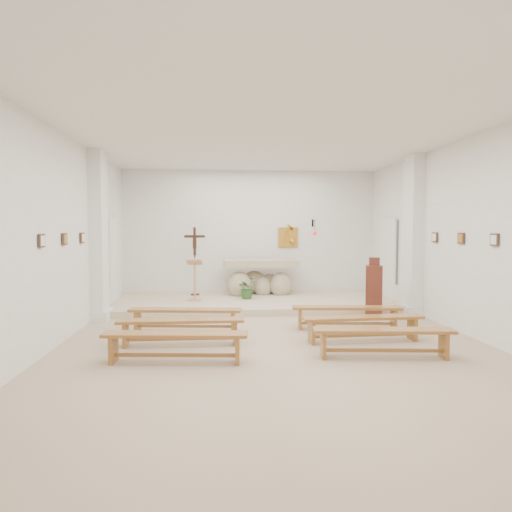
{
  "coord_description": "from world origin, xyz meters",
  "views": [
    {
      "loc": [
        -0.9,
        -7.69,
        1.9
      ],
      "look_at": [
        -0.13,
        1.6,
        1.33
      ],
      "focal_mm": 32.0,
      "sensor_mm": 36.0,
      "label": 1
    }
  ],
  "objects": [
    {
      "name": "ground",
      "position": [
        0.0,
        0.0,
        0.0
      ],
      "size": [
        7.0,
        10.0,
        0.0
      ],
      "primitive_type": "cube",
      "color": "tan",
      "rests_on": "ground"
    },
    {
      "name": "station_frame_right_rear",
      "position": [
        3.47,
        1.2,
        1.72
      ],
      "size": [
        0.03,
        0.2,
        0.2
      ],
      "primitive_type": "cube",
      "color": "#432C1D",
      "rests_on": "wall_right"
    },
    {
      "name": "station_frame_right_mid",
      "position": [
        3.47,
        0.2,
        1.72
      ],
      "size": [
        0.03,
        0.2,
        0.2
      ],
      "primitive_type": "cube",
      "color": "#432C1D",
      "rests_on": "wall_right"
    },
    {
      "name": "radiator_left",
      "position": [
        -3.43,
        2.7,
        0.27
      ],
      "size": [
        0.1,
        0.85,
        0.52
      ],
      "primitive_type": "cube",
      "color": "silver",
      "rests_on": "ground"
    },
    {
      "name": "crucifix_stand",
      "position": [
        -1.51,
        4.3,
        1.18
      ],
      "size": [
        0.54,
        0.23,
        1.78
      ],
      "rotation": [
        0.0,
        0.0,
        -0.02
      ],
      "color": "#341810",
      "rests_on": "sanctuary_platform"
    },
    {
      "name": "bench_left_third",
      "position": [
        -1.51,
        -1.28,
        0.32
      ],
      "size": [
        2.06,
        0.52,
        0.43
      ],
      "rotation": [
        0.0,
        0.0,
        -0.1
      ],
      "color": "#9D6B2D",
      "rests_on": "ground"
    },
    {
      "name": "station_frame_left_mid",
      "position": [
        -3.47,
        0.2,
        1.72
      ],
      "size": [
        0.03,
        0.2,
        0.2
      ],
      "primitive_type": "cube",
      "color": "#432C1D",
      "rests_on": "wall_left"
    },
    {
      "name": "altar",
      "position": [
        0.2,
        4.31,
        0.54
      ],
      "size": [
        1.96,
        0.91,
        1.01
      ],
      "rotation": [
        0.0,
        0.0,
        0.02
      ],
      "color": "beige",
      "rests_on": "sanctuary_platform"
    },
    {
      "name": "bench_right_third",
      "position": [
        1.51,
        -1.28,
        0.32
      ],
      "size": [
        2.06,
        0.53,
        0.43
      ],
      "rotation": [
        0.0,
        0.0,
        -0.1
      ],
      "color": "#9D6B2D",
      "rests_on": "ground"
    },
    {
      "name": "pilaster_right",
      "position": [
        3.37,
        2.0,
        1.75
      ],
      "size": [
        0.26,
        0.55,
        3.5
      ],
      "primitive_type": "cube",
      "color": "white",
      "rests_on": "ground"
    },
    {
      "name": "gold_wall_relief",
      "position": [
        1.05,
        4.96,
        1.65
      ],
      "size": [
        0.55,
        0.04,
        0.55
      ],
      "primitive_type": "cube",
      "color": "#C0892D",
      "rests_on": "wall_back"
    },
    {
      "name": "station_frame_left_rear",
      "position": [
        -3.47,
        1.2,
        1.72
      ],
      "size": [
        0.03,
        0.2,
        0.2
      ],
      "primitive_type": "cube",
      "color": "#432C1D",
      "rests_on": "wall_left"
    },
    {
      "name": "wall_left",
      "position": [
        -3.49,
        0.0,
        1.75
      ],
      "size": [
        0.02,
        10.0,
        3.5
      ],
      "primitive_type": "cube",
      "color": "white",
      "rests_on": "ground"
    },
    {
      "name": "station_frame_right_front",
      "position": [
        3.47,
        -0.8,
        1.72
      ],
      "size": [
        0.03,
        0.2,
        0.2
      ],
      "primitive_type": "cube",
      "color": "#432C1D",
      "rests_on": "wall_right"
    },
    {
      "name": "bench_right_front",
      "position": [
        1.51,
        0.64,
        0.32
      ],
      "size": [
        2.06,
        0.54,
        0.43
      ],
      "rotation": [
        0.0,
        0.0,
        -0.11
      ],
      "color": "#9D6B2D",
      "rests_on": "ground"
    },
    {
      "name": "lectern",
      "position": [
        -1.47,
        3.39,
        0.66
      ],
      "size": [
        0.39,
        0.34,
        1.03
      ],
      "rotation": [
        0.0,
        0.0,
        -0.09
      ],
      "color": "tan",
      "rests_on": "sanctuary_platform"
    },
    {
      "name": "radiator_right",
      "position": [
        3.43,
        2.7,
        0.27
      ],
      "size": [
        0.1,
        0.85,
        0.52
      ],
      "primitive_type": "cube",
      "color": "silver",
      "rests_on": "ground"
    },
    {
      "name": "station_frame_left_front",
      "position": [
        -3.47,
        -0.8,
        1.72
      ],
      "size": [
        0.03,
        0.2,
        0.2
      ],
      "primitive_type": "cube",
      "color": "#432C1D",
      "rests_on": "wall_left"
    },
    {
      "name": "sanctuary_platform",
      "position": [
        0.0,
        3.5,
        0.07
      ],
      "size": [
        6.98,
        3.0,
        0.15
      ],
      "primitive_type": "cube",
      "color": "beige",
      "rests_on": "ground"
    },
    {
      "name": "bench_left_front",
      "position": [
        -1.51,
        0.64,
        0.32
      ],
      "size": [
        2.06,
        0.55,
        0.43
      ],
      "rotation": [
        0.0,
        0.0,
        -0.11
      ],
      "color": "#9D6B2D",
      "rests_on": "ground"
    },
    {
      "name": "wall_right",
      "position": [
        3.49,
        0.0,
        1.75
      ],
      "size": [
        0.02,
        10.0,
        3.5
      ],
      "primitive_type": "cube",
      "color": "white",
      "rests_on": "ground"
    },
    {
      "name": "sanctuary_lamp",
      "position": [
        1.75,
        4.71,
        1.81
      ],
      "size": [
        0.11,
        0.36,
        0.44
      ],
      "color": "black",
      "rests_on": "wall_back"
    },
    {
      "name": "ceiling",
      "position": [
        0.0,
        0.0,
        3.49
      ],
      "size": [
        7.0,
        10.0,
        0.02
      ],
      "primitive_type": "cube",
      "color": "silver",
      "rests_on": "wall_back"
    },
    {
      "name": "potted_plant",
      "position": [
        -0.19,
        3.55,
        0.42
      ],
      "size": [
        0.63,
        0.62,
        0.54
      ],
      "primitive_type": "imported",
      "rotation": [
        0.0,
        0.0,
        0.6
      ],
      "color": "#295622",
      "rests_on": "sanctuary_platform"
    },
    {
      "name": "bench_left_second",
      "position": [
        -1.51,
        -0.32,
        0.32
      ],
      "size": [
        2.04,
        0.33,
        0.43
      ],
      "rotation": [
        0.0,
        0.0,
        -0.0
      ],
      "color": "#9D6B2D",
      "rests_on": "ground"
    },
    {
      "name": "pilaster_left",
      "position": [
        -3.37,
        2.0,
        1.75
      ],
      "size": [
        0.26,
        0.55,
        3.5
      ],
      "primitive_type": "cube",
      "color": "white",
      "rests_on": "ground"
    },
    {
      "name": "wall_back",
      "position": [
        0.0,
        4.99,
        1.75
      ],
      "size": [
        7.0,
        0.02,
        3.5
      ],
      "primitive_type": "cube",
      "color": "white",
      "rests_on": "ground"
    },
    {
      "name": "bench_right_second",
      "position": [
        1.51,
        -0.32,
        0.32
      ],
      "size": [
        2.05,
        0.43,
        0.43
      ],
      "rotation": [
        0.0,
        0.0,
        0.05
      ],
      "color": "#9D6B2D",
      "rests_on": "ground"
    },
    {
      "name": "donation_pedestal",
      "position": [
        2.41,
        1.73,
        0.57
      ],
      "size": [
        0.44,
        0.44,
        1.28
      ],
      "rotation": [
        0.0,
        0.0,
        -0.34
      ],
      "color": "#5E2B1A",
      "rests_on": "ground"
    }
  ]
}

